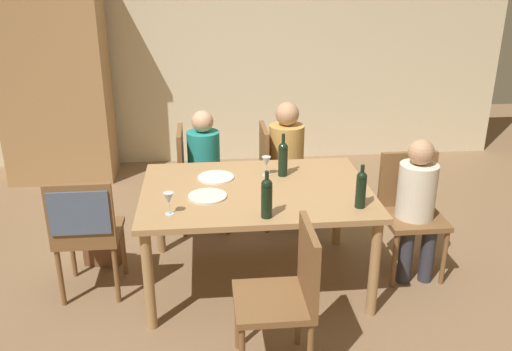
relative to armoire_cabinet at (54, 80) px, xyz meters
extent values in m
plane|color=#846647|center=(1.91, -2.33, -1.10)|extent=(10.00, 10.00, 0.00)
cube|color=beige|center=(1.91, 0.45, 0.25)|extent=(6.40, 0.12, 2.70)
cube|color=#A87F51|center=(0.00, 0.00, -0.05)|extent=(1.10, 0.56, 2.10)
cube|color=#A87F51|center=(1.91, -2.33, -0.36)|extent=(1.63, 1.16, 0.04)
cylinder|color=#A87F51|center=(1.17, -2.84, -0.74)|extent=(0.07, 0.07, 0.72)
cylinder|color=#A87F51|center=(2.66, -2.84, -0.74)|extent=(0.07, 0.07, 0.72)
cylinder|color=#A87F51|center=(1.17, -1.82, -0.74)|extent=(0.07, 0.07, 0.72)
cylinder|color=#A87F51|center=(2.66, -1.82, -0.74)|extent=(0.07, 0.07, 0.72)
cylinder|color=brown|center=(1.74, -1.18, -0.88)|extent=(0.04, 0.04, 0.44)
cylinder|color=brown|center=(1.74, -1.56, -0.88)|extent=(0.04, 0.04, 0.44)
cylinder|color=brown|center=(1.36, -1.18, -0.88)|extent=(0.04, 0.04, 0.44)
cylinder|color=brown|center=(1.36, -1.56, -0.88)|extent=(0.04, 0.04, 0.44)
cube|color=brown|center=(1.55, -1.37, -0.64)|extent=(0.44, 0.44, 0.04)
cube|color=brown|center=(1.35, -1.37, -0.40)|extent=(0.04, 0.44, 0.44)
cylinder|color=brown|center=(3.30, -2.52, -0.88)|extent=(0.04, 0.04, 0.44)
cylinder|color=brown|center=(2.92, -2.52, -0.88)|extent=(0.04, 0.04, 0.44)
cylinder|color=brown|center=(3.30, -2.14, -0.88)|extent=(0.04, 0.04, 0.44)
cylinder|color=brown|center=(2.92, -2.14, -0.88)|extent=(0.04, 0.04, 0.44)
cube|color=brown|center=(3.11, -2.33, -0.64)|extent=(0.44, 0.44, 0.04)
cube|color=brown|center=(3.11, -2.13, -0.40)|extent=(0.44, 0.04, 0.44)
cylinder|color=brown|center=(2.47, -1.18, -0.88)|extent=(0.04, 0.04, 0.44)
cylinder|color=brown|center=(2.47, -1.56, -0.88)|extent=(0.04, 0.04, 0.44)
cylinder|color=brown|center=(2.09, -1.18, -0.88)|extent=(0.04, 0.04, 0.44)
cylinder|color=brown|center=(2.09, -1.56, -0.88)|extent=(0.04, 0.04, 0.44)
cube|color=brown|center=(2.28, -1.37, -0.64)|extent=(0.44, 0.44, 0.04)
cube|color=brown|center=(2.08, -1.37, -0.40)|extent=(0.04, 0.44, 0.44)
cylinder|color=brown|center=(1.72, -3.10, -0.88)|extent=(0.04, 0.04, 0.44)
cylinder|color=brown|center=(2.10, -3.10, -0.88)|extent=(0.04, 0.04, 0.44)
cube|color=brown|center=(1.91, -3.29, -0.64)|extent=(0.44, 0.44, 0.04)
cube|color=brown|center=(2.11, -3.29, -0.40)|extent=(0.04, 0.44, 0.44)
cylinder|color=brown|center=(0.53, -2.14, -0.88)|extent=(0.04, 0.04, 0.44)
cylinder|color=brown|center=(0.91, -2.14, -0.88)|extent=(0.04, 0.04, 0.44)
cylinder|color=brown|center=(0.53, -2.52, -0.88)|extent=(0.04, 0.04, 0.44)
cylinder|color=brown|center=(0.91, -2.52, -0.88)|extent=(0.04, 0.04, 0.44)
cube|color=brown|center=(0.72, -2.33, -0.64)|extent=(0.44, 0.44, 0.04)
cube|color=brown|center=(0.72, -2.53, -0.40)|extent=(0.44, 0.04, 0.44)
cube|color=#4C5B75|center=(0.72, -2.53, -0.38)|extent=(0.40, 0.07, 0.31)
cylinder|color=#33333D|center=(1.68, -1.29, -0.87)|extent=(0.10, 0.10, 0.46)
cylinder|color=#33333D|center=(1.68, -1.45, -0.87)|extent=(0.10, 0.10, 0.46)
cylinder|color=teal|center=(1.55, -1.37, -0.42)|extent=(0.28, 0.28, 0.43)
sphere|color=tan|center=(1.55, -1.37, -0.11)|extent=(0.19, 0.19, 0.19)
cylinder|color=#33333D|center=(3.19, -2.46, -0.87)|extent=(0.10, 0.10, 0.46)
cylinder|color=#33333D|center=(3.02, -2.46, -0.87)|extent=(0.10, 0.10, 0.46)
cylinder|color=beige|center=(3.11, -2.33, -0.42)|extent=(0.28, 0.28, 0.43)
sphere|color=tan|center=(3.11, -2.33, -0.11)|extent=(0.19, 0.19, 0.19)
cylinder|color=#33333D|center=(2.42, -1.28, -0.87)|extent=(0.11, 0.11, 0.46)
cylinder|color=#33333D|center=(2.42, -1.46, -0.87)|extent=(0.11, 0.11, 0.46)
cylinder|color=tan|center=(2.28, -1.37, -0.40)|extent=(0.31, 0.31, 0.47)
sphere|color=tan|center=(2.28, -1.37, -0.06)|extent=(0.21, 0.21, 0.21)
cylinder|color=black|center=(1.93, -2.79, -0.24)|extent=(0.07, 0.07, 0.21)
sphere|color=black|center=(1.93, -2.79, -0.12)|extent=(0.07, 0.07, 0.07)
cylinder|color=black|center=(1.93, -2.79, -0.07)|extent=(0.03, 0.03, 0.08)
cylinder|color=black|center=(2.14, -2.10, -0.24)|extent=(0.07, 0.07, 0.21)
sphere|color=black|center=(2.14, -2.10, -0.12)|extent=(0.07, 0.07, 0.07)
cylinder|color=black|center=(2.14, -2.10, -0.06)|extent=(0.03, 0.03, 0.10)
cylinder|color=black|center=(2.56, -2.71, -0.24)|extent=(0.07, 0.07, 0.20)
sphere|color=black|center=(2.56, -2.71, -0.13)|extent=(0.07, 0.07, 0.07)
cylinder|color=black|center=(2.56, -2.71, -0.08)|extent=(0.03, 0.03, 0.07)
cylinder|color=silver|center=(2.01, -2.08, -0.34)|extent=(0.06, 0.06, 0.00)
cylinder|color=silver|center=(2.01, -2.08, -0.30)|extent=(0.01, 0.01, 0.07)
cone|color=silver|center=(2.01, -2.08, -0.23)|extent=(0.07, 0.07, 0.07)
cylinder|color=silver|center=(1.32, -2.69, -0.34)|extent=(0.06, 0.06, 0.00)
cylinder|color=silver|center=(1.32, -2.69, -0.30)|extent=(0.01, 0.01, 0.07)
cone|color=silver|center=(1.32, -2.69, -0.23)|extent=(0.07, 0.07, 0.07)
cylinder|color=silver|center=(1.57, -2.44, -0.33)|extent=(0.27, 0.27, 0.01)
cylinder|color=white|center=(1.63, -2.10, -0.33)|extent=(0.27, 0.27, 0.01)
cube|color=brown|center=(0.72, -1.98, -0.99)|extent=(0.30, 0.19, 0.22)
camera|label=1|loc=(1.56, -5.88, 1.18)|focal=38.24mm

